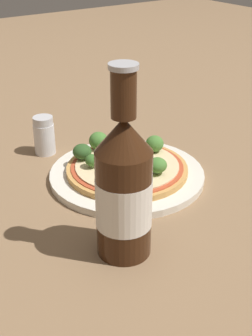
# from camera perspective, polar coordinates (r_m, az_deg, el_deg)

# --- Properties ---
(ground_plane) EXTENTS (3.00, 3.00, 0.00)m
(ground_plane) POSITION_cam_1_polar(r_m,az_deg,el_deg) (0.82, 0.84, -0.43)
(ground_plane) COLOR #846647
(plate) EXTENTS (0.26, 0.26, 0.01)m
(plate) POSITION_cam_1_polar(r_m,az_deg,el_deg) (0.79, 0.11, -0.79)
(plate) COLOR silver
(plate) RESTS_ON ground_plane
(pizza) EXTENTS (0.20, 0.20, 0.01)m
(pizza) POSITION_cam_1_polar(r_m,az_deg,el_deg) (0.79, 0.13, -0.01)
(pizza) COLOR tan
(pizza) RESTS_ON plate
(broccoli_floret_0) EXTENTS (0.04, 0.04, 0.03)m
(broccoli_floret_0) POSITION_cam_1_polar(r_m,az_deg,el_deg) (0.72, 1.61, -0.53)
(broccoli_floret_0) COLOR #7A9E5B
(broccoli_floret_0) RESTS_ON pizza
(broccoli_floret_1) EXTENTS (0.03, 0.03, 0.03)m
(broccoli_floret_1) POSITION_cam_1_polar(r_m,az_deg,el_deg) (0.83, -3.37, 3.33)
(broccoli_floret_1) COLOR #7A9E5B
(broccoli_floret_1) RESTS_ON pizza
(broccoli_floret_2) EXTENTS (0.02, 0.02, 0.03)m
(broccoli_floret_2) POSITION_cam_1_polar(r_m,az_deg,el_deg) (0.84, -0.73, 3.67)
(broccoli_floret_2) COLOR #7A9E5B
(broccoli_floret_2) RESTS_ON pizza
(broccoli_floret_3) EXTENTS (0.02, 0.02, 0.02)m
(broccoli_floret_3) POSITION_cam_1_polar(r_m,az_deg,el_deg) (0.77, -4.17, 0.95)
(broccoli_floret_3) COLOR #7A9E5B
(broccoli_floret_3) RESTS_ON pizza
(broccoli_floret_4) EXTENTS (0.03, 0.03, 0.03)m
(broccoli_floret_4) POSITION_cam_1_polar(r_m,az_deg,el_deg) (0.76, -0.01, 0.57)
(broccoli_floret_4) COLOR #7A9E5B
(broccoli_floret_4) RESTS_ON pizza
(broccoli_floret_5) EXTENTS (0.02, 0.02, 0.03)m
(broccoli_floret_5) POSITION_cam_1_polar(r_m,az_deg,el_deg) (0.80, -2.32, 2.40)
(broccoli_floret_5) COLOR #7A9E5B
(broccoli_floret_5) RESTS_ON pizza
(broccoli_floret_6) EXTENTS (0.03, 0.03, 0.03)m
(broccoli_floret_6) POSITION_cam_1_polar(r_m,az_deg,el_deg) (0.82, 3.69, 2.88)
(broccoli_floret_6) COLOR #7A9E5B
(broccoli_floret_6) RESTS_ON pizza
(broccoli_floret_7) EXTENTS (0.03, 0.03, 0.03)m
(broccoli_floret_7) POSITION_cam_1_polar(r_m,az_deg,el_deg) (0.82, 0.83, 2.85)
(broccoli_floret_7) COLOR #7A9E5B
(broccoli_floret_7) RESTS_ON pizza
(broccoli_floret_8) EXTENTS (0.03, 0.03, 0.03)m
(broccoli_floret_8) POSITION_cam_1_polar(r_m,az_deg,el_deg) (0.75, 3.95, 0.37)
(broccoli_floret_8) COLOR #7A9E5B
(broccoli_floret_8) RESTS_ON pizza
(broccoli_floret_9) EXTENTS (0.03, 0.03, 0.03)m
(broccoli_floret_9) POSITION_cam_1_polar(r_m,az_deg,el_deg) (0.80, -5.37, 2.00)
(broccoli_floret_9) COLOR #7A9E5B
(broccoli_floret_9) RESTS_ON pizza
(beer_bottle) EXTENTS (0.07, 0.07, 0.25)m
(beer_bottle) POSITION_cam_1_polar(r_m,az_deg,el_deg) (0.58, -0.27, -2.49)
(beer_bottle) COLOR #381E0F
(beer_bottle) RESTS_ON ground_plane
(pepper_shaker) EXTENTS (0.04, 0.04, 0.07)m
(pepper_shaker) POSITION_cam_1_polar(r_m,az_deg,el_deg) (0.88, -9.94, 3.92)
(pepper_shaker) COLOR silver
(pepper_shaker) RESTS_ON ground_plane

